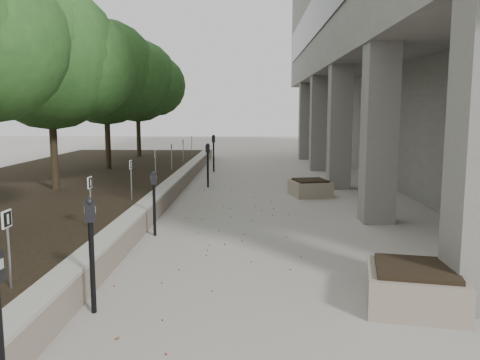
# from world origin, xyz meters

# --- Properties ---
(ground) EXTENTS (90.00, 90.00, 0.00)m
(ground) POSITION_xyz_m (0.00, 0.00, 0.00)
(ground) COLOR #A39D96
(ground) RESTS_ON ground
(retaining_wall) EXTENTS (0.39, 26.00, 0.50)m
(retaining_wall) POSITION_xyz_m (-1.82, 9.00, 0.25)
(retaining_wall) COLOR gray
(retaining_wall) RESTS_ON ground
(planting_bed) EXTENTS (7.00, 26.00, 0.40)m
(planting_bed) POSITION_xyz_m (-5.50, 9.00, 0.20)
(planting_bed) COLOR black
(planting_bed) RESTS_ON ground
(crabapple_tree_3) EXTENTS (4.60, 4.00, 5.44)m
(crabapple_tree_3) POSITION_xyz_m (-4.80, 8.00, 3.12)
(crabapple_tree_3) COLOR #245520
(crabapple_tree_3) RESTS_ON planting_bed
(crabapple_tree_4) EXTENTS (4.60, 4.00, 5.44)m
(crabapple_tree_4) POSITION_xyz_m (-4.80, 13.00, 3.12)
(crabapple_tree_4) COLOR #245520
(crabapple_tree_4) RESTS_ON planting_bed
(crabapple_tree_5) EXTENTS (4.60, 4.00, 5.44)m
(crabapple_tree_5) POSITION_xyz_m (-4.80, 18.00, 3.12)
(crabapple_tree_5) COLOR #245520
(crabapple_tree_5) RESTS_ON planting_bed
(parking_sign_2) EXTENTS (0.04, 0.22, 0.96)m
(parking_sign_2) POSITION_xyz_m (-2.35, 0.50, 0.88)
(parking_sign_2) COLOR black
(parking_sign_2) RESTS_ON planting_bed
(parking_sign_3) EXTENTS (0.04, 0.22, 0.96)m
(parking_sign_3) POSITION_xyz_m (-2.35, 3.50, 0.88)
(parking_sign_3) COLOR black
(parking_sign_3) RESTS_ON planting_bed
(parking_sign_4) EXTENTS (0.04, 0.22, 0.96)m
(parking_sign_4) POSITION_xyz_m (-2.35, 6.50, 0.88)
(parking_sign_4) COLOR black
(parking_sign_4) RESTS_ON planting_bed
(parking_sign_5) EXTENTS (0.04, 0.22, 0.96)m
(parking_sign_5) POSITION_xyz_m (-2.35, 9.50, 0.88)
(parking_sign_5) COLOR black
(parking_sign_5) RESTS_ON planting_bed
(parking_sign_6) EXTENTS (0.04, 0.22, 0.96)m
(parking_sign_6) POSITION_xyz_m (-2.35, 12.50, 0.88)
(parking_sign_6) COLOR black
(parking_sign_6) RESTS_ON planting_bed
(parking_sign_7) EXTENTS (0.04, 0.22, 0.96)m
(parking_sign_7) POSITION_xyz_m (-2.35, 15.50, 0.88)
(parking_sign_7) COLOR black
(parking_sign_7) RESTS_ON planting_bed
(parking_sign_8) EXTENTS (0.04, 0.22, 0.96)m
(parking_sign_8) POSITION_xyz_m (-2.35, 18.50, 0.88)
(parking_sign_8) COLOR black
(parking_sign_8) RESTS_ON planting_bed
(parking_meter_2) EXTENTS (0.17, 0.15, 1.47)m
(parking_meter_2) POSITION_xyz_m (-1.44, 0.74, 0.74)
(parking_meter_2) COLOR black
(parking_meter_2) RESTS_ON ground
(parking_meter_3) EXTENTS (0.15, 0.13, 1.33)m
(parking_meter_3) POSITION_xyz_m (-1.43, 4.61, 0.67)
(parking_meter_3) COLOR black
(parking_meter_3) RESTS_ON ground
(parking_meter_4) EXTENTS (0.17, 0.14, 1.47)m
(parking_meter_4) POSITION_xyz_m (-0.91, 11.06, 0.74)
(parking_meter_4) COLOR black
(parking_meter_4) RESTS_ON ground
(parking_meter_5) EXTENTS (0.17, 0.13, 1.56)m
(parking_meter_5) POSITION_xyz_m (-1.05, 15.36, 0.78)
(parking_meter_5) COLOR black
(parking_meter_5) RESTS_ON ground
(planter_front) EXTENTS (1.40, 1.40, 0.55)m
(planter_front) POSITION_xyz_m (2.65, 1.00, 0.28)
(planter_front) COLOR gray
(planter_front) RESTS_ON ground
(planter_back) EXTENTS (1.29, 1.29, 0.50)m
(planter_back) POSITION_xyz_m (2.30, 9.43, 0.25)
(planter_back) COLOR gray
(planter_back) RESTS_ON ground
(berry_scatter) EXTENTS (3.30, 14.10, 0.02)m
(berry_scatter) POSITION_xyz_m (-0.10, 5.00, 0.01)
(berry_scatter) COLOR maroon
(berry_scatter) RESTS_ON ground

